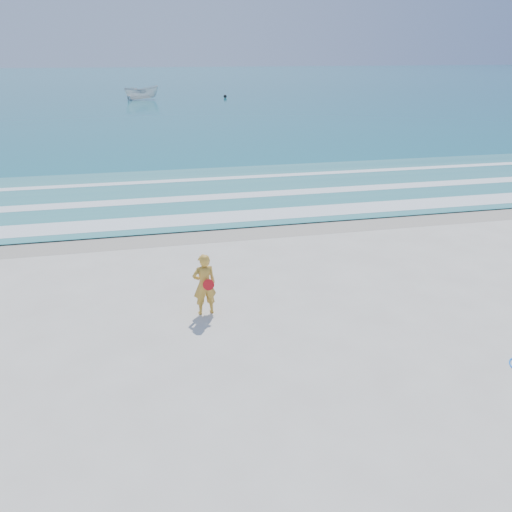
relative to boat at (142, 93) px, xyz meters
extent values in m
plane|color=silver|center=(2.27, -61.24, -0.89)|extent=(400.00, 400.00, 0.00)
cube|color=#B2A893|center=(2.27, -52.24, -0.89)|extent=(400.00, 2.40, 0.00)
cube|color=#19727F|center=(2.27, 43.76, -0.87)|extent=(400.00, 190.00, 0.04)
cube|color=#59B7AD|center=(2.27, -47.24, -0.85)|extent=(400.00, 10.00, 0.01)
cube|color=white|center=(2.27, -50.94, -0.84)|extent=(400.00, 1.40, 0.01)
cube|color=white|center=(2.27, -48.04, -0.84)|extent=(400.00, 0.90, 0.01)
cube|color=white|center=(2.27, -44.74, -0.84)|extent=(400.00, 0.60, 0.01)
imported|color=silver|center=(0.00, 0.00, 0.00)|extent=(4.67, 2.59, 1.70)
sphere|color=black|center=(10.86, 0.13, -0.63)|extent=(0.44, 0.44, 0.44)
imported|color=gold|center=(0.93, -58.17, -0.12)|extent=(0.61, 0.44, 1.55)
cylinder|color=red|center=(1.01, -58.35, -0.05)|extent=(0.27, 0.08, 0.27)
camera|label=1|loc=(-0.18, -68.90, 5.04)|focal=35.00mm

